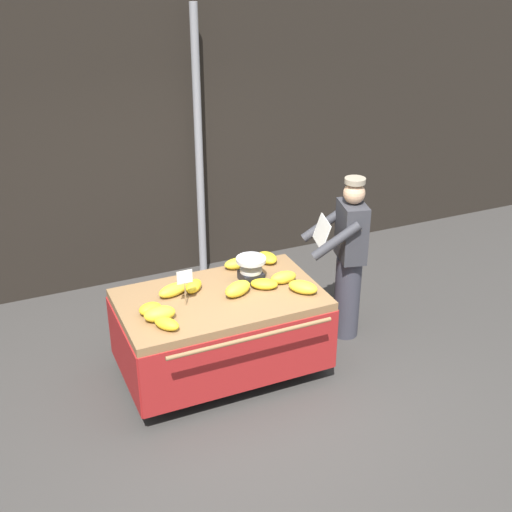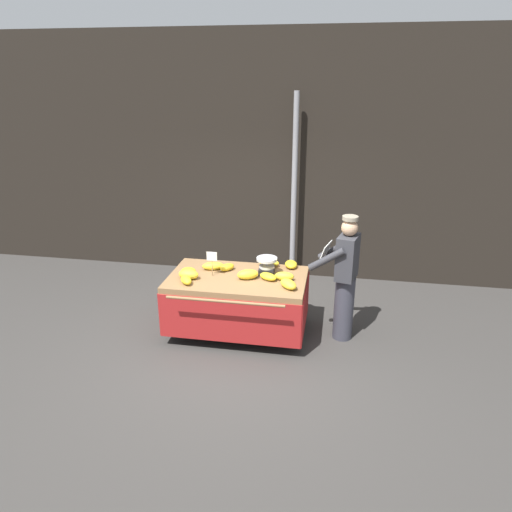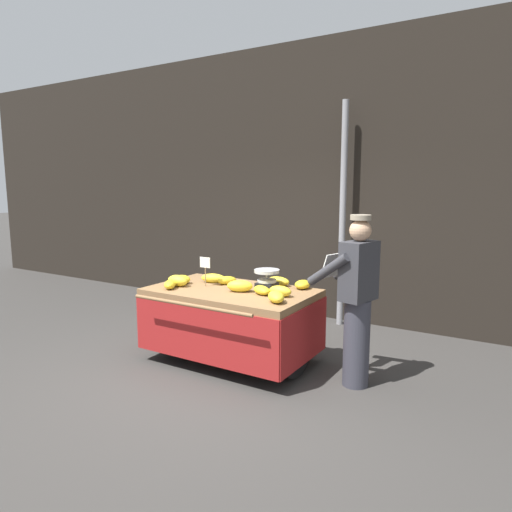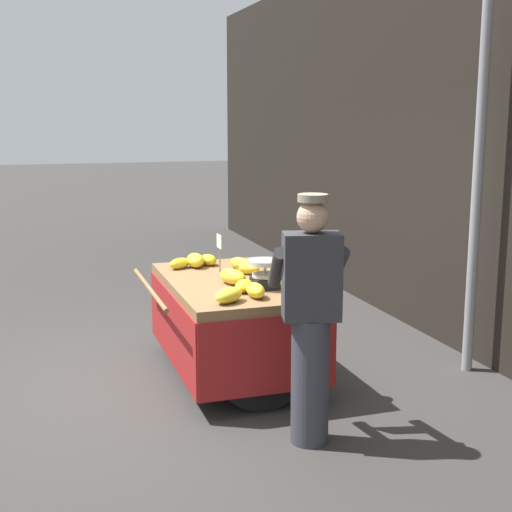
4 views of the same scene
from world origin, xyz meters
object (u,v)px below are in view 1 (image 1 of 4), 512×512
object	(u,v)px
banana_bunch_1	(303,287)
banana_bunch_6	(160,314)
banana_bunch_5	(150,309)
banana_bunch_2	(238,263)
banana_bunch_0	(264,284)
banana_bunch_9	(173,290)
weighing_scale	(251,269)
banana_bunch_10	(283,277)
banana_bunch_8	(194,286)
street_pole	(199,150)
banana_bunch_4	(267,258)
price_sign	(185,280)
vendor_person	(348,259)
banana_bunch_7	(167,324)
banana_bunch_3	(238,289)
banana_cart	(221,317)

from	to	relation	value
banana_bunch_1	banana_bunch_6	distance (m)	1.33
banana_bunch_5	banana_bunch_2	bearing A→B (deg)	25.67
banana_bunch_0	banana_bunch_9	distance (m)	0.83
weighing_scale	banana_bunch_10	bearing A→B (deg)	-32.67
banana_bunch_8	street_pole	bearing A→B (deg)	68.39
street_pole	banana_bunch_4	distance (m)	1.70
weighing_scale	banana_bunch_8	world-z (taller)	weighing_scale
banana_bunch_9	price_sign	bearing A→B (deg)	-77.28
weighing_scale	banana_bunch_8	xyz separation A→B (m)	(-0.56, 0.03, -0.07)
banana_bunch_2	banana_bunch_9	world-z (taller)	banana_bunch_9
banana_bunch_8	banana_bunch_4	bearing A→B (deg)	16.96
street_pole	vendor_person	distance (m)	2.18
weighing_scale	banana_bunch_6	distance (m)	1.05
banana_bunch_1	banana_bunch_10	size ratio (longest dim) A/B	1.09
banana_bunch_1	banana_bunch_4	xyz separation A→B (m)	(-0.04, 0.69, -0.01)
banana_bunch_0	banana_bunch_7	distance (m)	1.06
banana_bunch_5	banana_bunch_1	bearing A→B (deg)	-8.01
banana_bunch_8	banana_bunch_10	bearing A→B (deg)	-13.29
banana_bunch_1	banana_bunch_2	xyz separation A→B (m)	(-0.35, 0.68, -0.00)
price_sign	vendor_person	xyz separation A→B (m)	(1.74, 0.16, -0.22)
banana_bunch_2	banana_bunch_5	bearing A→B (deg)	-154.33
weighing_scale	banana_bunch_1	size ratio (longest dim) A/B	1.01
banana_bunch_10	vendor_person	size ratio (longest dim) A/B	0.15
weighing_scale	price_sign	xyz separation A→B (m)	(-0.70, -0.19, 0.13)
banana_bunch_4	banana_bunch_9	size ratio (longest dim) A/B	0.81
banana_bunch_9	banana_bunch_2	bearing A→B (deg)	19.04
street_pole	banana_bunch_3	distance (m)	2.18
banana_bunch_10	street_pole	bearing A→B (deg)	92.72
banana_cart	vendor_person	bearing A→B (deg)	5.28
weighing_scale	banana_bunch_1	bearing A→B (deg)	-49.96
banana_bunch_5	banana_bunch_9	size ratio (longest dim) A/B	0.68
price_sign	banana_bunch_0	world-z (taller)	price_sign
banana_bunch_1	vendor_person	size ratio (longest dim) A/B	0.16
vendor_person	banana_bunch_7	bearing A→B (deg)	-166.99
banana_cart	banana_bunch_7	world-z (taller)	banana_bunch_7
banana_bunch_9	banana_bunch_10	world-z (taller)	banana_bunch_10
banana_bunch_0	banana_bunch_1	xyz separation A→B (m)	(0.29, -0.21, 0.01)
weighing_scale	banana_bunch_2	world-z (taller)	weighing_scale
price_sign	street_pole	bearing A→B (deg)	66.87
street_pole	weighing_scale	bearing A→B (deg)	-95.02
banana_bunch_1	banana_bunch_9	size ratio (longest dim) A/B	0.94
banana_bunch_2	banana_bunch_8	xyz separation A→B (m)	(-0.54, -0.25, -0.00)
banana_bunch_2	weighing_scale	bearing A→B (deg)	-87.71
banana_bunch_6	banana_bunch_8	size ratio (longest dim) A/B	1.20
banana_bunch_2	banana_cart	bearing A→B (deg)	-129.34
banana_bunch_0	banana_bunch_3	bearing A→B (deg)	-176.50
banana_bunch_4	banana_bunch_7	distance (m)	1.49
banana_bunch_1	banana_bunch_7	world-z (taller)	banana_bunch_1
price_sign	banana_bunch_10	world-z (taller)	price_sign
banana_bunch_8	price_sign	bearing A→B (deg)	-124.55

